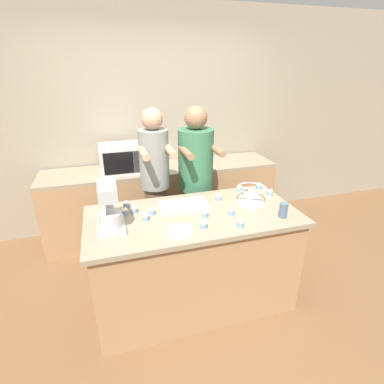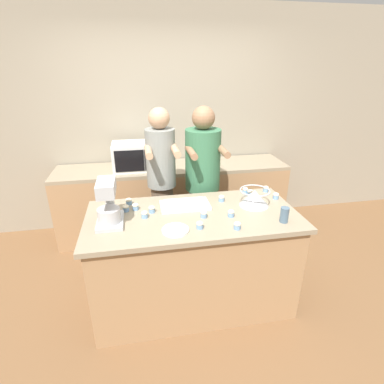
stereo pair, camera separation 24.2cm
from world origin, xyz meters
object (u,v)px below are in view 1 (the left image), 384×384
Objects in this scene: person_right at (196,185)px; cupcake_12 at (270,192)px; cupcake_2 at (126,204)px; cupcake_7 at (240,223)px; small_plate at (180,231)px; cupcake_1 at (240,188)px; drinking_glass at (283,210)px; cupcake_5 at (205,213)px; cupcake_13 at (204,224)px; person_left at (156,187)px; mixing_bowl at (251,194)px; cupcake_6 at (134,209)px; cupcake_0 at (219,197)px; stand_mixer at (109,209)px; microwave_oven at (121,158)px; cupcake_10 at (125,211)px; cupcake_11 at (259,186)px; cupcake_9 at (146,217)px; cupcake_3 at (231,211)px; cupcake_4 at (152,211)px; baking_tray at (184,205)px.

person_right is 28.11× the size of cupcake_12.
person_right is at bearing 26.84° from cupcake_2.
small_plate is at bearing 173.49° from cupcake_7.
drinking_glass is at bearing -80.09° from cupcake_1.
cupcake_5 is at bearing 34.53° from small_plate.
cupcake_13 is at bearing -111.93° from cupcake_5.
person_left is at bearing 90.99° from small_plate.
mixing_bowl is (0.75, -0.59, 0.07)m from person_left.
cupcake_6 is (-0.27, -0.49, 0.03)m from person_left.
cupcake_1 is at bearing 26.36° from cupcake_0.
stand_mixer is 1.36m from microwave_oven.
cupcake_10 is at bearing -179.74° from cupcake_12.
stand_mixer reaches higher than drinking_glass.
cupcake_5 is (-0.60, 0.19, -0.03)m from drinking_glass.
small_plate is 0.54m from cupcake_10.
drinking_glass is at bearing 5.88° from cupcake_7.
person_left reaches higher than cupcake_11.
small_plate is at bearing -156.76° from mixing_bowl.
cupcake_12 is (0.02, -0.17, 0.00)m from cupcake_11.
cupcake_0 is (-0.37, 0.46, -0.03)m from drinking_glass.
cupcake_9 is (-0.20, -0.65, 0.03)m from person_left.
cupcake_1 is 1.12m from cupcake_10.
cupcake_0 is 1.00× the size of cupcake_3.
person_left is 0.91m from small_plate.
drinking_glass is 0.85m from small_plate.
stand_mixer is 0.37m from cupcake_2.
cupcake_9 is at bearing 155.48° from cupcake_7.
cupcake_0 is (0.07, -0.46, 0.05)m from person_right.
drinking_glass reaches higher than cupcake_11.
cupcake_0 is (0.95, 0.23, -0.13)m from stand_mixer.
cupcake_4 is (0.14, -1.22, -0.11)m from microwave_oven.
baking_tray is 7.09× the size of cupcake_10.
cupcake_7 is at bearing -65.20° from microwave_oven.
drinking_glass is at bearing -1.66° from cupcake_13.
person_left is 0.42m from person_right.
microwave_oven reaches higher than drinking_glass.
small_plate is 0.31m from cupcake_5.
cupcake_3 is at bearing -25.35° from cupcake_2.
cupcake_0 is 0.64m from cupcake_4.
mixing_bowl is 0.29m from cupcake_0.
cupcake_5 and cupcake_7 have the same top height.
cupcake_12 is at bearing -82.37° from cupcake_11.
cupcake_5 and cupcake_6 have the same top height.
cupcake_5 is at bearing -24.05° from cupcake_6.
person_left is at bearing 76.58° from cupcake_4.
mixing_bowl is at bearing -50.71° from microwave_oven.
cupcake_1 reaches higher than small_plate.
cupcake_9 reaches higher than baking_tray.
stand_mixer is at bearing 155.98° from small_plate.
person_left reaches higher than cupcake_9.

